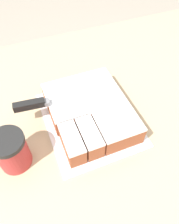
% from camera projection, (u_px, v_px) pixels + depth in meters
% --- Properties ---
extents(ground_plane, '(8.00, 8.00, 0.00)m').
position_uv_depth(ground_plane, '(97.00, 208.00, 1.39)').
color(ground_plane, '#9E9384').
extents(countertop, '(1.40, 1.10, 0.91)m').
position_uv_depth(countertop, '(100.00, 181.00, 1.04)').
color(countertop, tan).
rests_on(countertop, ground_plane).
extents(cake_board, '(0.27, 0.33, 0.01)m').
position_uv_depth(cake_board, '(90.00, 119.00, 0.70)').
color(cake_board, silver).
rests_on(cake_board, countertop).
extents(cake, '(0.23, 0.28, 0.07)m').
position_uv_depth(cake, '(90.00, 111.00, 0.67)').
color(cake, '#994C2D').
rests_on(cake, cake_board).
extents(knife, '(0.32, 0.05, 0.02)m').
position_uv_depth(knife, '(43.00, 103.00, 0.64)').
color(knife, silver).
rests_on(knife, cake).
extents(coffee_cup, '(0.09, 0.09, 0.11)m').
position_uv_depth(coffee_cup, '(11.00, 151.00, 0.57)').
color(coffee_cup, '#B23333').
rests_on(coffee_cup, countertop).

